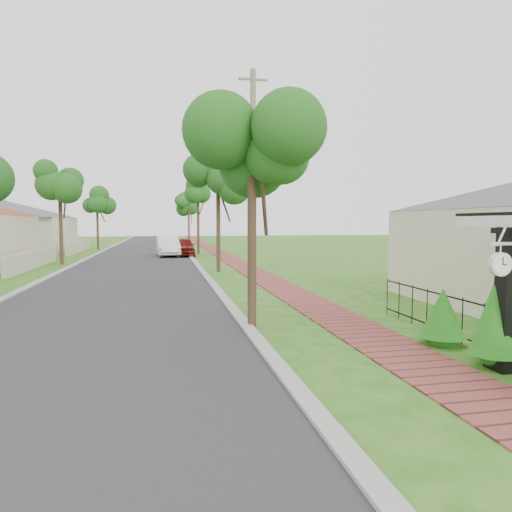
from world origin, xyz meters
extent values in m
plane|color=#245E16|center=(0.00, 0.00, 0.00)|extent=(160.00, 160.00, 0.00)
cube|color=#28282B|center=(-3.00, 20.00, 0.00)|extent=(7.00, 120.00, 0.02)
cube|color=#9E9E99|center=(0.65, 20.00, 0.00)|extent=(0.30, 120.00, 0.10)
cube|color=#9E9E99|center=(-6.65, 20.00, 0.00)|extent=(0.30, 120.00, 0.10)
cube|color=brown|center=(3.25, 20.00, 0.00)|extent=(1.50, 120.00, 0.03)
cube|color=black|center=(4.55, -1.00, 1.26)|extent=(0.30, 0.30, 2.52)
cube|color=black|center=(4.55, -1.00, 0.12)|extent=(0.48, 0.48, 0.24)
cube|color=black|center=(4.55, -1.00, 2.46)|extent=(0.42, 0.42, 0.10)
cube|color=black|center=(4.90, 0.00, 0.95)|extent=(0.03, 8.00, 0.03)
cube|color=black|center=(4.90, 0.00, 0.15)|extent=(0.03, 8.00, 0.03)
cylinder|color=black|center=(4.90, -0.67, 0.50)|extent=(0.02, 0.02, 1.00)
cylinder|color=black|center=(4.90, 0.00, 0.50)|extent=(0.02, 0.02, 1.00)
cylinder|color=black|center=(4.90, 0.67, 0.50)|extent=(0.02, 0.02, 1.00)
cylinder|color=black|center=(4.90, 1.33, 0.50)|extent=(0.02, 0.02, 1.00)
cylinder|color=black|center=(4.90, 2.00, 0.50)|extent=(0.02, 0.02, 1.00)
cylinder|color=black|center=(4.90, 2.67, 0.50)|extent=(0.02, 0.02, 1.00)
cylinder|color=black|center=(4.90, 3.33, 0.50)|extent=(0.02, 0.02, 1.00)
cylinder|color=black|center=(4.90, 4.00, 0.50)|extent=(0.02, 0.02, 1.00)
cylinder|color=#382619|center=(1.50, 16.00, 2.27)|extent=(0.22, 0.22, 4.55)
sphere|color=#184913|center=(1.50, 16.00, 4.68)|extent=(1.70, 1.70, 1.70)
cylinder|color=#382619|center=(1.50, 30.00, 2.45)|extent=(0.22, 0.22, 4.90)
sphere|color=#184913|center=(1.50, 30.00, 5.04)|extent=(1.70, 1.70, 1.70)
cylinder|color=#382619|center=(1.50, 44.00, 2.10)|extent=(0.22, 0.22, 4.20)
sphere|color=#184913|center=(1.50, 44.00, 4.32)|extent=(1.70, 1.70, 1.70)
cylinder|color=#382619|center=(-7.50, 22.00, 2.45)|extent=(0.22, 0.22, 4.90)
sphere|color=#184913|center=(-7.50, 22.00, 5.04)|extent=(1.70, 1.70, 1.70)
cylinder|color=#382619|center=(-7.50, 38.00, 2.27)|extent=(0.22, 0.22, 4.55)
sphere|color=#184913|center=(-7.50, 38.00, 4.68)|extent=(1.70, 1.70, 1.70)
sphere|color=#1B6213|center=(4.45, -0.85, 0.36)|extent=(0.68, 0.68, 0.68)
cone|color=#1B6213|center=(4.45, -0.85, 1.02)|extent=(0.77, 0.77, 1.32)
sphere|color=#1B6213|center=(4.45, 0.70, 0.26)|extent=(0.75, 0.75, 0.75)
cone|color=#1B6213|center=(4.45, 0.70, 0.74)|extent=(0.86, 0.86, 0.95)
cube|color=#BFB299|center=(-8.60, 20.00, 0.50)|extent=(0.25, 10.00, 1.00)
cube|color=#BFB299|center=(-8.60, 34.00, 0.50)|extent=(0.25, 10.00, 1.00)
imported|color=#63120E|center=(0.18, 27.67, 0.71)|extent=(1.76, 4.20, 1.42)
imported|color=white|center=(-1.00, 27.64, 0.75)|extent=(1.85, 4.66, 1.51)
cylinder|color=#382619|center=(0.80, 3.14, 1.97)|extent=(0.22, 0.22, 3.93)
sphere|color=#25631C|center=(0.80, 3.14, 4.05)|extent=(1.96, 1.96, 1.96)
cylinder|color=gray|center=(2.30, 10.60, 4.37)|extent=(0.24, 0.24, 8.75)
cube|color=gray|center=(2.30, 10.60, 8.35)|extent=(1.20, 0.08, 0.08)
cube|color=white|center=(4.18, -1.40, 2.26)|extent=(0.65, 0.05, 0.05)
cylinder|color=white|center=(4.05, -1.40, 2.11)|extent=(0.02, 0.02, 0.28)
cylinder|color=white|center=(4.05, -1.40, 1.92)|extent=(0.39, 0.10, 0.39)
cylinder|color=white|center=(4.05, -1.45, 1.92)|extent=(0.34, 0.01, 0.34)
cylinder|color=white|center=(4.05, -1.34, 1.92)|extent=(0.34, 0.01, 0.34)
cube|color=black|center=(4.05, -1.46, 1.98)|extent=(0.02, 0.01, 0.13)
cube|color=black|center=(4.09, -1.46, 1.92)|extent=(0.08, 0.01, 0.02)
camera|label=1|loc=(-1.33, -7.86, 2.60)|focal=32.00mm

